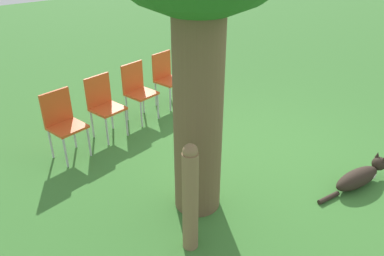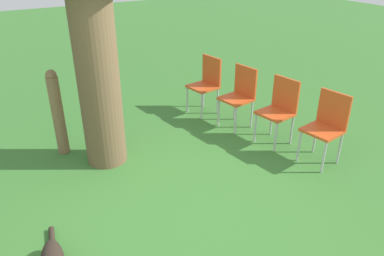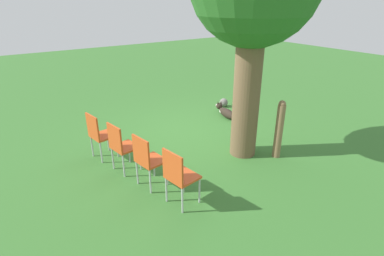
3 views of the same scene
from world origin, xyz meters
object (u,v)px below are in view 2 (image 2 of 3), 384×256
Objects in this scene: red_chair_0 at (327,123)px; red_chair_3 at (207,81)px; fence_post at (58,112)px; red_chair_1 at (280,106)px; red_chair_2 at (240,93)px.

red_chair_3 is at bearing -86.10° from red_chair_0.
red_chair_0 is (2.99, -1.97, -0.05)m from fence_post.
fence_post is 1.26× the size of red_chair_3.
fence_post reaches higher than red_chair_1.
red_chair_3 is at bearing 4.50° from fence_post.
red_chair_1 is 1.00× the size of red_chair_3.
fence_post is 1.26× the size of red_chair_1.
fence_post reaches higher than red_chair_0.
red_chair_1 and red_chair_3 have the same top height.
red_chair_0 is at bearing -33.34° from fence_post.
red_chair_2 is (-0.33, 1.44, 0.00)m from red_chair_0.
red_chair_0 and red_chair_2 have the same top height.
red_chair_2 is at bearing -86.10° from red_chair_0.
fence_post is 2.71m from red_chair_2.
red_chair_1 is at bearing 93.90° from red_chair_2.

